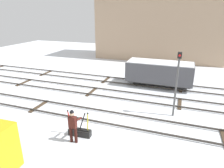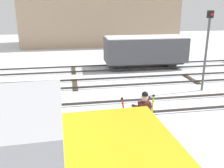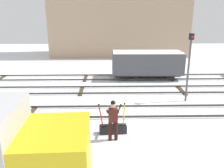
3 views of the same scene
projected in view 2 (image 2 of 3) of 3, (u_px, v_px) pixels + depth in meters
name	position (u px, v px, depth m)	size (l,w,h in m)	color
ground_plane	(157.00, 107.00, 11.29)	(60.00, 60.00, 0.00)	silver
track_main_line	(157.00, 105.00, 11.26)	(44.00, 1.94, 0.18)	#38332D
track_siding_near	(136.00, 81.00, 14.77)	(44.00, 1.94, 0.18)	#38332D
track_siding_far	(123.00, 67.00, 17.91)	(44.00, 1.94, 0.18)	#38332D
switch_lever_frame	(139.00, 127.00, 8.94)	(1.30, 0.44, 1.45)	black
rail_worker	(144.00, 114.00, 8.14)	(0.56, 0.71, 1.82)	#351511
signal_post	(207.00, 44.00, 12.72)	(0.24, 0.32, 4.13)	#4C4C4C
freight_car_near_switch	(145.00, 50.00, 17.80)	(5.71, 2.27, 2.24)	#2D2B28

